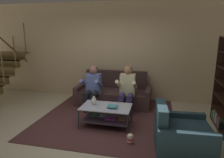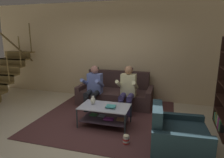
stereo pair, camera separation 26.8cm
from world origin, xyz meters
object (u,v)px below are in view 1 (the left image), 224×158
Objects in this scene: couch at (114,94)px; person_seated_right at (127,88)px; book_stack at (112,107)px; popcorn_tub at (130,139)px; coffee_table at (106,113)px; vase at (94,101)px; person_seated_left at (92,86)px; armchair at (181,135)px.

couch is 0.79m from person_seated_right.
book_stack is 1.22× the size of popcorn_tub.
vase is at bearing 174.64° from coffee_table.
person_seated_left is 0.92m from person_seated_right.
coffee_table is 0.89m from popcorn_tub.
person_seated_left is at bearing 129.10° from popcorn_tub.
person_seated_left reaches higher than vase.
vase is 1.05× the size of popcorn_tub.
book_stack is (-0.16, -0.94, -0.17)m from person_seated_right.
person_seated_right is at bearing 55.08° from vase.
popcorn_tub is at bearing -69.62° from couch.
person_seated_left is 0.97× the size of person_seated_right.
armchair is (1.77, -0.64, -0.27)m from vase.
coffee_table is (0.61, -0.88, -0.33)m from person_seated_left.
armchair is (1.33, -0.56, -0.20)m from book_stack.
armchair is at bearing -51.93° from person_seated_right.
person_seated_right is at bearing 0.19° from person_seated_left.
couch is 1.80× the size of person_seated_left.
couch is 2.61m from armchair.
coffee_table is (0.15, -1.42, 0.00)m from couch.
person_seated_right is 1.05m from vase.
vase reaches higher than book_stack.
armchair is at bearing -22.56° from coffee_table.
book_stack is 1.46m from armchair.
couch reaches higher than vase.
vase is (0.32, -0.85, -0.09)m from person_seated_left.
book_stack is (0.43, -0.09, -0.06)m from vase.
coffee_table is (-0.31, -0.88, -0.35)m from person_seated_right.
couch is at bearing 84.33° from vase.
person_seated_right is 1.11× the size of coffee_table.
couch is 2.12× the size of armchair.
person_seated_right is 1.62m from popcorn_tub.
person_seated_right reaches higher than couch.
couch is 1.52m from book_stack.
armchair is at bearing -51.36° from couch.
person_seated_left is at bearing 144.42° from armchair.
popcorn_tub is (0.61, -0.62, -0.20)m from coffee_table.
person_seated_left is 1.08× the size of coffee_table.
vase is 0.20× the size of armchair.
couch is 0.79m from person_seated_left.
book_stack is at bearing -51.23° from person_seated_left.
person_seated_left is at bearing 128.77° from book_stack.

